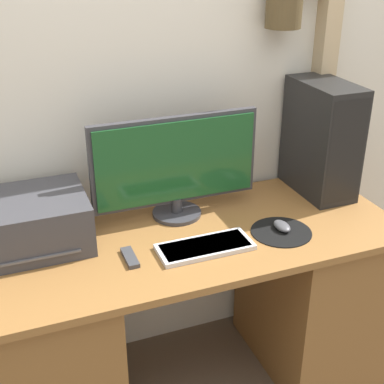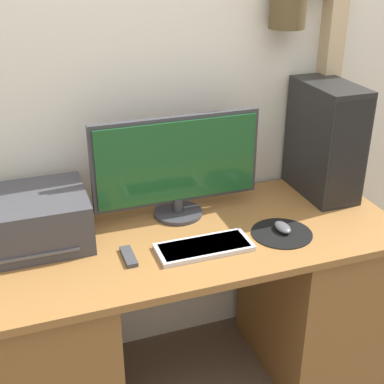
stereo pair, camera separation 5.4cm
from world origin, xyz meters
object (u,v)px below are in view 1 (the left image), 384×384
Objects in this scene: keyboard at (205,247)px; mouse at (282,226)px; remote_control at (130,257)px; printer at (34,222)px; computer_tower at (322,139)px; monitor at (176,164)px.

mouse is (0.34, 0.02, 0.01)m from keyboard.
mouse is 0.72× the size of remote_control.
remote_control is at bearing 178.92° from mouse.
keyboard is 0.64m from printer.
computer_tower reaches higher than mouse.
printer is at bearing 142.37° from remote_control.
monitor reaches higher than printer.
monitor is 0.43m from remote_control.
mouse is 0.24× the size of printer.
printer reaches higher than keyboard.
printer is at bearing 155.46° from keyboard.
computer_tower is at bearing 38.74° from mouse.
printer reaches higher than mouse.
keyboard reaches higher than remote_control.
printer is (-0.57, -0.03, -0.13)m from monitor.
monitor reaches higher than mouse.
mouse is 0.19× the size of computer_tower.
computer_tower reaches higher than printer.
remote_control is at bearing -165.02° from computer_tower.
mouse is at bearing -14.86° from printer.
monitor is 7.38× the size of mouse.
computer_tower is 1.00m from remote_control.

